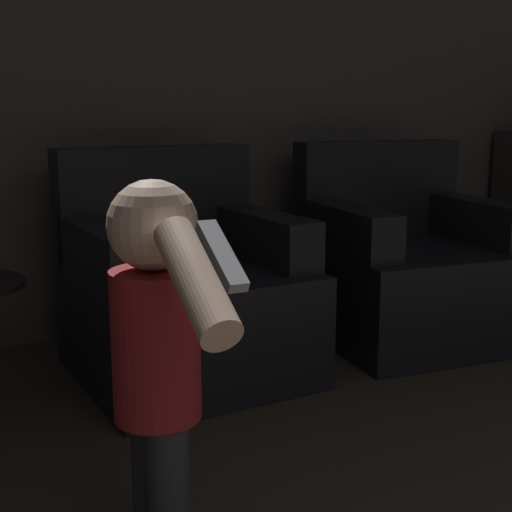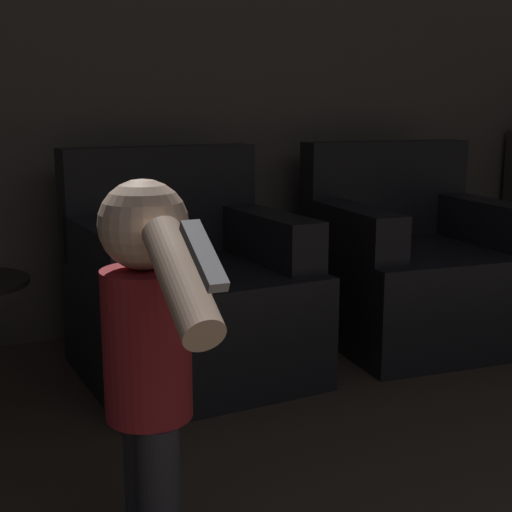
% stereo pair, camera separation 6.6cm
% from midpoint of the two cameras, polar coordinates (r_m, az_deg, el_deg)
% --- Properties ---
extents(wall_back, '(8.40, 0.05, 2.60)m').
position_cam_midpoint_polar(wall_back, '(3.51, -7.37, 15.44)').
color(wall_back, '#51493F').
rests_on(wall_back, ground_plane).
extents(armchair_left, '(0.90, 0.90, 0.91)m').
position_cam_midpoint_polar(armchair_left, '(2.91, -6.50, -3.14)').
color(armchair_left, black).
rests_on(armchair_left, ground_plane).
extents(armchair_right, '(0.90, 0.90, 0.91)m').
position_cam_midpoint_polar(armchair_right, '(3.43, 11.34, -1.04)').
color(armchair_right, black).
rests_on(armchair_right, ground_plane).
extents(person_toddler, '(0.20, 0.63, 0.92)m').
position_cam_midpoint_polar(person_toddler, '(1.64, -9.05, -7.14)').
color(person_toddler, '#28282D').
rests_on(person_toddler, ground_plane).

